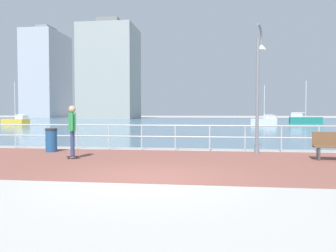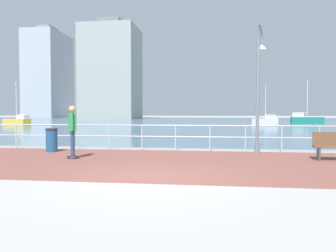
# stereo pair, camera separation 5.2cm
# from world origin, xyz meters

# --- Properties ---
(ground) EXTENTS (220.00, 220.00, 0.00)m
(ground) POSITION_xyz_m (0.00, 40.00, 0.00)
(ground) COLOR #ADAAA5
(brick_paving) EXTENTS (28.00, 6.53, 0.01)m
(brick_paving) POSITION_xyz_m (0.00, 2.67, 0.00)
(brick_paving) COLOR brown
(brick_paving) RESTS_ON ground
(harbor_water) EXTENTS (180.00, 88.00, 0.00)m
(harbor_water) POSITION_xyz_m (0.00, 50.94, 0.00)
(harbor_water) COLOR slate
(harbor_water) RESTS_ON ground
(waterfront_railing) EXTENTS (25.25, 0.06, 1.05)m
(waterfront_railing) POSITION_xyz_m (-0.00, 5.94, 0.73)
(waterfront_railing) COLOR #B2BCC1
(waterfront_railing) RESTS_ON ground
(lamppost) EXTENTS (0.48, 0.78, 4.91)m
(lamppost) POSITION_xyz_m (3.25, 5.49, 2.71)
(lamppost) COLOR slate
(lamppost) RESTS_ON ground
(skateboarder) EXTENTS (0.41, 0.55, 1.79)m
(skateboarder) POSITION_xyz_m (-3.15, 3.03, 1.08)
(skateboarder) COLOR black
(skateboarder) RESTS_ON ground
(trash_bin) EXTENTS (0.46, 0.46, 0.93)m
(trash_bin) POSITION_xyz_m (-4.81, 4.84, 0.47)
(trash_bin) COLOR navy
(trash_bin) RESTS_ON ground
(sailboat_gray) EXTENTS (3.52, 3.09, 5.05)m
(sailboat_gray) POSITION_xyz_m (8.21, 37.11, 0.48)
(sailboat_gray) COLOR white
(sailboat_gray) RESTS_ON ground
(sailboat_navy) EXTENTS (4.31, 1.55, 5.95)m
(sailboat_navy) POSITION_xyz_m (14.20, 41.35, 0.57)
(sailboat_navy) COLOR #197266
(sailboat_navy) RESTS_ON ground
(sailboat_blue) EXTENTS (3.84, 2.35, 5.16)m
(sailboat_blue) POSITION_xyz_m (-21.57, 29.67, 0.49)
(sailboat_blue) COLOR gold
(sailboat_blue) RESTS_ON ground
(tower_brick) EXTENTS (13.51, 12.80, 25.14)m
(tower_brick) POSITION_xyz_m (-24.50, 76.51, 11.74)
(tower_brick) COLOR #939993
(tower_brick) RESTS_ON ground
(tower_steel) EXTENTS (10.04, 16.82, 29.06)m
(tower_steel) POSITION_xyz_m (-51.72, 96.53, 13.70)
(tower_steel) COLOR #A3A8B2
(tower_steel) RESTS_ON ground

